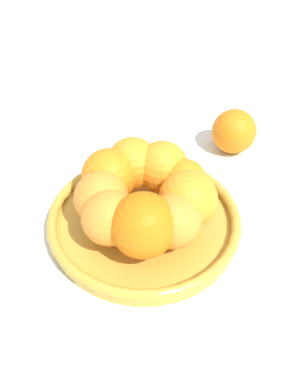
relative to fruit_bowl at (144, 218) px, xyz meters
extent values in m
plane|color=silver|center=(0.00, 0.00, -0.01)|extent=(4.00, 4.00, 0.00)
cylinder|color=gold|center=(0.00, 0.00, -0.01)|extent=(0.27, 0.27, 0.01)
torus|color=gold|center=(0.00, 0.00, 0.01)|extent=(0.28, 0.28, 0.01)
sphere|color=orange|center=(0.01, 0.06, 0.05)|extent=(0.08, 0.08, 0.08)
sphere|color=orange|center=(-0.03, 0.05, 0.05)|extent=(0.08, 0.08, 0.08)
sphere|color=orange|center=(-0.06, 0.02, 0.05)|extent=(0.08, 0.08, 0.08)
sphere|color=orange|center=(-0.05, -0.03, 0.05)|extent=(0.07, 0.07, 0.07)
sphere|color=orange|center=(-0.03, -0.06, 0.05)|extent=(0.07, 0.07, 0.07)
sphere|color=orange|center=(0.02, -0.06, 0.06)|extent=(0.08, 0.08, 0.08)
sphere|color=orange|center=(0.05, -0.04, 0.05)|extent=(0.07, 0.07, 0.07)
sphere|color=orange|center=(0.06, 0.00, 0.05)|extent=(0.08, 0.08, 0.08)
sphere|color=orange|center=(0.05, 0.04, 0.05)|extent=(0.07, 0.07, 0.07)
sphere|color=orange|center=(0.10, 0.23, 0.02)|extent=(0.08, 0.08, 0.08)
camera|label=1|loc=(0.10, -0.36, 0.39)|focal=35.00mm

